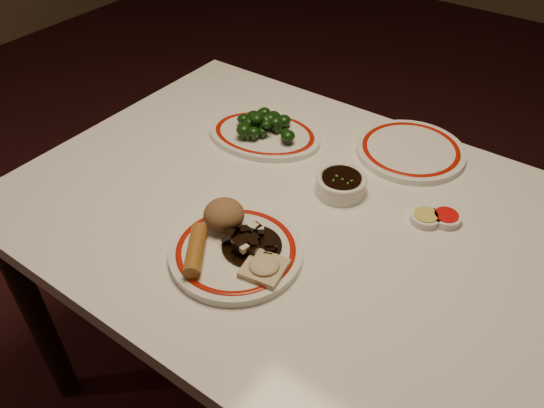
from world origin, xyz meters
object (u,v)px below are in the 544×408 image
Objects in this scene: dining_table at (290,234)px; broccoli_pile at (264,123)px; stirfry_heap at (251,243)px; soy_bowl at (341,185)px; rice_mound at (224,214)px; main_plate at (236,252)px; spring_roll at (196,250)px; broccoli_plate at (265,135)px; fried_wonton at (264,267)px.

broccoli_pile is at bearing 138.10° from dining_table.
dining_table is 10.16× the size of stirfry_heap.
broccoli_pile is 0.29m from soy_bowl.
dining_table is at bearing -41.90° from broccoli_pile.
soy_bowl reaches higher than dining_table.
soy_bowl is at bearing 63.28° from rice_mound.
broccoli_pile is at bearing 118.88° from main_plate.
spring_roll is 0.46m from broccoli_plate.
stirfry_heap is (-0.06, 0.03, 0.00)m from fried_wonton.
broccoli_plate is at bearing 126.26° from fried_wonton.
dining_table is at bearing 44.86° from spring_roll.
fried_wonton is 0.26× the size of broccoli_plate.
main_plate is 0.30m from soy_bowl.
broccoli_pile is (-0.00, 0.01, 0.03)m from broccoli_plate.
broccoli_pile reaches higher than spring_roll.
stirfry_heap is 0.42m from broccoli_pile.
stirfry_heap reaches higher than dining_table.
rice_mound is at bearing 146.76° from main_plate.
stirfry_heap is 0.27m from soy_bowl.
rice_mound is at bearing -116.72° from soy_bowl.
broccoli_pile is at bearing 122.71° from stirfry_heap.
rice_mound reaches higher than fried_wonton.
dining_table is 0.25m from fried_wonton.
spring_roll is at bearing -108.10° from soy_bowl.
broccoli_pile is 1.56× the size of soy_bowl.
spring_roll is 1.39× the size of fried_wonton.
spring_roll is 0.11m from stirfry_heap.
rice_mound reaches higher than broccoli_plate.
soy_bowl is (0.27, -0.08, -0.02)m from broccoli_pile.
spring_roll is at bearing -100.69° from dining_table.
rice_mound reaches higher than main_plate.
dining_table is 0.29m from broccoli_plate.
fried_wonton is (0.08, -0.01, 0.02)m from main_plate.
fried_wonton is at bearing -8.98° from main_plate.
broccoli_pile is (-0.16, 0.43, 0.00)m from spring_roll.
rice_mound is 0.36m from broccoli_plate.
rice_mound is at bearing -66.73° from broccoli_plate.
broccoli_plate is 3.00× the size of soy_bowl.
fried_wonton is 0.73× the size of stirfry_heap.
rice_mound reaches higher than dining_table.
spring_roll is 0.37m from soy_bowl.
dining_table is at bearing -41.54° from broccoli_plate.
spring_roll reaches higher than dining_table.
broccoli_plate is (-0.20, 0.37, -0.00)m from main_plate.
rice_mound is 0.96× the size of fried_wonton.
broccoli_pile is at bearing 113.56° from rice_mound.
soy_bowl is (-0.01, 0.30, -0.01)m from fried_wonton.
main_plate reaches higher than dining_table.
dining_table is 0.28m from spring_roll.
fried_wonton is at bearing -14.07° from spring_roll.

